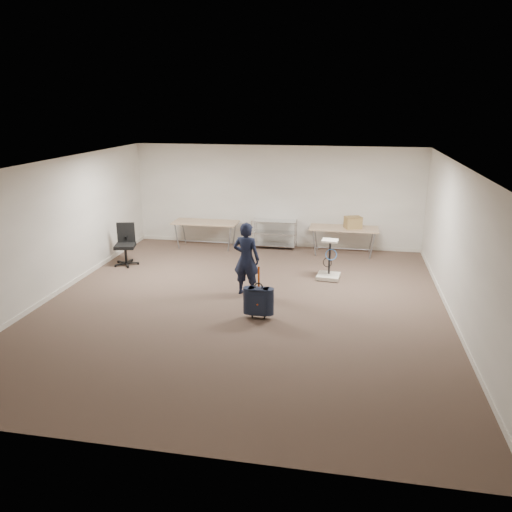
# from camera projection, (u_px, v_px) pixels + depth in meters

# --- Properties ---
(ground) EXTENTS (9.00, 9.00, 0.00)m
(ground) POSITION_uv_depth(u_px,v_px,m) (243.00, 305.00, 10.03)
(ground) COLOR #4E3B2F
(ground) RESTS_ON ground
(room_shell) EXTENTS (8.00, 9.00, 9.00)m
(room_shell) POSITION_uv_depth(u_px,v_px,m) (256.00, 280.00, 11.31)
(room_shell) COLOR beige
(room_shell) RESTS_ON ground
(folding_table_left) EXTENTS (1.80, 0.75, 0.73)m
(folding_table_left) POSITION_uv_depth(u_px,v_px,m) (206.00, 224.00, 13.87)
(folding_table_left) COLOR #A38264
(folding_table_left) RESTS_ON ground
(folding_table_right) EXTENTS (1.80, 0.75, 0.73)m
(folding_table_right) POSITION_uv_depth(u_px,v_px,m) (344.00, 230.00, 13.21)
(folding_table_right) COLOR #A38264
(folding_table_right) RESTS_ON ground
(wire_shelf) EXTENTS (1.22, 0.47, 0.80)m
(wire_shelf) POSITION_uv_depth(u_px,v_px,m) (274.00, 233.00, 13.85)
(wire_shelf) COLOR silver
(wire_shelf) RESTS_ON ground
(person) EXTENTS (0.62, 0.45, 1.56)m
(person) POSITION_uv_depth(u_px,v_px,m) (246.00, 259.00, 10.38)
(person) COLOR black
(person) RESTS_ON ground
(suitcase) EXTENTS (0.37, 0.22, 1.02)m
(suitcase) POSITION_uv_depth(u_px,v_px,m) (259.00, 301.00, 9.30)
(suitcase) COLOR black
(suitcase) RESTS_ON ground
(office_chair) EXTENTS (0.63, 0.63, 1.03)m
(office_chair) POSITION_uv_depth(u_px,v_px,m) (126.00, 252.00, 12.47)
(office_chair) COLOR black
(office_chair) RESTS_ON ground
(equipment_cart) EXTENTS (0.56, 0.56, 0.93)m
(equipment_cart) POSITION_uv_depth(u_px,v_px,m) (329.00, 269.00, 11.45)
(equipment_cart) COLOR beige
(equipment_cart) RESTS_ON ground
(cardboard_box) EXTENTS (0.50, 0.44, 0.31)m
(cardboard_box) POSITION_uv_depth(u_px,v_px,m) (353.00, 222.00, 13.10)
(cardboard_box) COLOR olive
(cardboard_box) RESTS_ON folding_table_right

